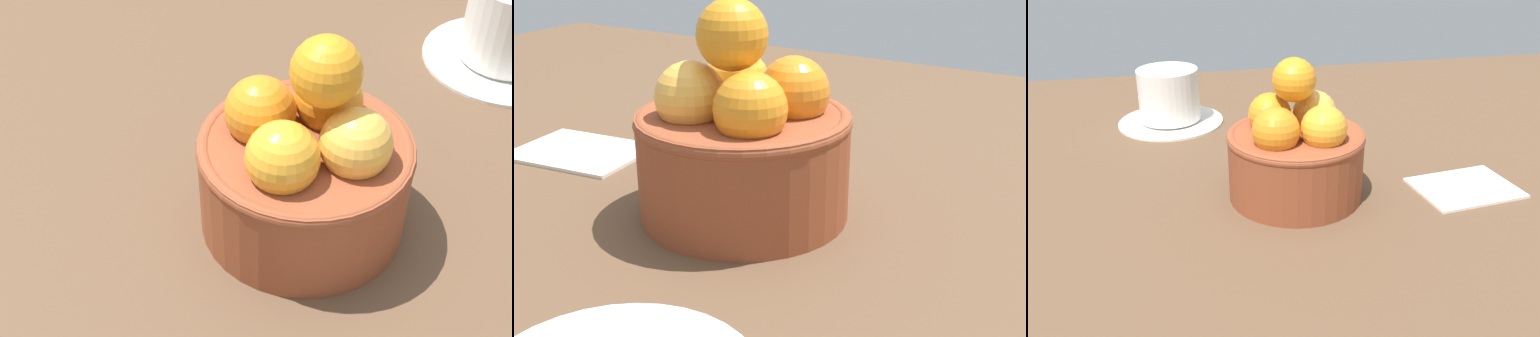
% 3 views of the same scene
% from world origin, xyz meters
% --- Properties ---
extents(ground_plane, '(1.35, 0.99, 0.04)m').
position_xyz_m(ground_plane, '(0.00, 0.00, -0.02)').
color(ground_plane, brown).
extents(terracotta_bowl, '(0.14, 0.14, 0.14)m').
position_xyz_m(terracotta_bowl, '(0.00, -0.00, 0.05)').
color(terracotta_bowl, brown).
rests_on(terracotta_bowl, ground_plane).
extents(coffee_cup, '(0.14, 0.14, 0.08)m').
position_xyz_m(coffee_cup, '(0.12, -0.24, 0.03)').
color(coffee_cup, white).
rests_on(coffee_cup, ground_plane).
extents(folded_napkin, '(0.11, 0.09, 0.01)m').
position_xyz_m(folded_napkin, '(-0.18, 0.02, 0.00)').
color(folded_napkin, white).
rests_on(folded_napkin, ground_plane).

